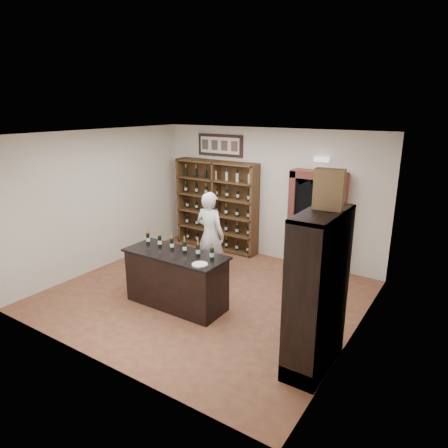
# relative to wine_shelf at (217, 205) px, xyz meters

# --- Properties ---
(floor) EXTENTS (5.50, 5.50, 0.00)m
(floor) POSITION_rel_wine_shelf_xyz_m (1.30, -2.33, -1.10)
(floor) COLOR brown
(floor) RESTS_ON ground
(ceiling) EXTENTS (5.50, 5.50, 0.00)m
(ceiling) POSITION_rel_wine_shelf_xyz_m (1.30, -2.33, 1.90)
(ceiling) COLOR white
(ceiling) RESTS_ON wall_back
(wall_back) EXTENTS (5.50, 0.04, 3.00)m
(wall_back) POSITION_rel_wine_shelf_xyz_m (1.30, 0.17, 0.40)
(wall_back) COLOR silver
(wall_back) RESTS_ON ground
(wall_left) EXTENTS (0.04, 5.00, 3.00)m
(wall_left) POSITION_rel_wine_shelf_xyz_m (-1.45, -2.33, 0.40)
(wall_left) COLOR silver
(wall_left) RESTS_ON ground
(wall_right) EXTENTS (0.04, 5.00, 3.00)m
(wall_right) POSITION_rel_wine_shelf_xyz_m (4.05, -2.33, 0.40)
(wall_right) COLOR silver
(wall_right) RESTS_ON ground
(wine_shelf) EXTENTS (2.20, 0.38, 2.20)m
(wine_shelf) POSITION_rel_wine_shelf_xyz_m (0.00, 0.00, 0.00)
(wine_shelf) COLOR #52381C
(wine_shelf) RESTS_ON ground
(framed_picture) EXTENTS (1.25, 0.04, 0.52)m
(framed_picture) POSITION_rel_wine_shelf_xyz_m (0.00, 0.14, 1.45)
(framed_picture) COLOR black
(framed_picture) RESTS_ON wall_back
(arched_doorway) EXTENTS (1.17, 0.35, 2.17)m
(arched_doorway) POSITION_rel_wine_shelf_xyz_m (2.55, -0.00, 0.04)
(arched_doorway) COLOR black
(arched_doorway) RESTS_ON ground
(emergency_light) EXTENTS (0.30, 0.10, 0.10)m
(emergency_light) POSITION_rel_wine_shelf_xyz_m (2.55, 0.09, 1.30)
(emergency_light) COLOR white
(emergency_light) RESTS_ON wall_back
(tasting_counter) EXTENTS (1.88, 0.78, 1.00)m
(tasting_counter) POSITION_rel_wine_shelf_xyz_m (1.10, -2.93, -0.61)
(tasting_counter) COLOR black
(tasting_counter) RESTS_ON ground
(counter_bottle_0) EXTENTS (0.07, 0.07, 0.30)m
(counter_bottle_0) POSITION_rel_wine_shelf_xyz_m (0.38, -2.85, 0.01)
(counter_bottle_0) COLOR black
(counter_bottle_0) RESTS_ON tasting_counter
(counter_bottle_1) EXTENTS (0.07, 0.07, 0.30)m
(counter_bottle_1) POSITION_rel_wine_shelf_xyz_m (0.67, -2.85, 0.01)
(counter_bottle_1) COLOR black
(counter_bottle_1) RESTS_ON tasting_counter
(counter_bottle_2) EXTENTS (0.07, 0.07, 0.30)m
(counter_bottle_2) POSITION_rel_wine_shelf_xyz_m (0.96, -2.85, 0.01)
(counter_bottle_2) COLOR black
(counter_bottle_2) RESTS_ON tasting_counter
(counter_bottle_3) EXTENTS (0.07, 0.07, 0.30)m
(counter_bottle_3) POSITION_rel_wine_shelf_xyz_m (1.24, -2.85, 0.01)
(counter_bottle_3) COLOR black
(counter_bottle_3) RESTS_ON tasting_counter
(counter_bottle_4) EXTENTS (0.07, 0.07, 0.30)m
(counter_bottle_4) POSITION_rel_wine_shelf_xyz_m (1.53, -2.85, 0.01)
(counter_bottle_4) COLOR black
(counter_bottle_4) RESTS_ON tasting_counter
(counter_bottle_5) EXTENTS (0.07, 0.07, 0.30)m
(counter_bottle_5) POSITION_rel_wine_shelf_xyz_m (1.82, -2.85, 0.01)
(counter_bottle_5) COLOR black
(counter_bottle_5) RESTS_ON tasting_counter
(side_cabinet) EXTENTS (0.48, 1.20, 2.20)m
(side_cabinet) POSITION_rel_wine_shelf_xyz_m (3.82, -3.23, -0.35)
(side_cabinet) COLOR black
(side_cabinet) RESTS_ON ground
(shopkeeper) EXTENTS (0.67, 0.45, 1.81)m
(shopkeeper) POSITION_rel_wine_shelf_xyz_m (0.87, -1.54, -0.20)
(shopkeeper) COLOR white
(shopkeeper) RESTS_ON ground
(plate) EXTENTS (0.26, 0.26, 0.02)m
(plate) POSITION_rel_wine_shelf_xyz_m (1.79, -3.14, -0.09)
(plate) COLOR silver
(plate) RESTS_ON tasting_counter
(wine_crate) EXTENTS (0.38, 0.19, 0.52)m
(wine_crate) POSITION_rel_wine_shelf_xyz_m (3.80, -3.11, 1.36)
(wine_crate) COLOR tan
(wine_crate) RESTS_ON side_cabinet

